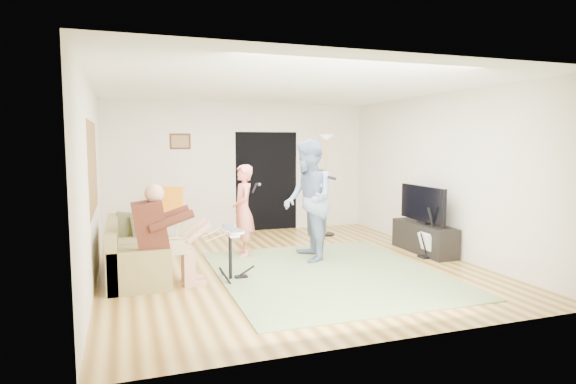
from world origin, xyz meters
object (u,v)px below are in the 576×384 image
at_px(guitar_spare, 427,243).
at_px(dining_chair, 168,228).
at_px(drum_kit, 230,257).
at_px(tv_cabinet, 424,238).
at_px(television, 423,203).
at_px(sofa, 131,258).
at_px(guitarist, 308,200).
at_px(torchiere_lamp, 326,166).
at_px(singer, 243,211).

bearing_deg(guitar_spare, dining_chair, 153.68).
height_order(drum_kit, tv_cabinet, drum_kit).
xyz_separation_m(drum_kit, television, (3.45, 0.54, 0.53)).
xyz_separation_m(sofa, guitarist, (2.70, 0.02, 0.71)).
bearing_deg(guitar_spare, torchiere_lamp, 108.97).
relative_size(drum_kit, dining_chair, 0.67).
bearing_deg(guitar_spare, singer, 158.33).
xyz_separation_m(guitar_spare, television, (0.14, 0.35, 0.61)).
bearing_deg(guitarist, singer, -117.62).
xyz_separation_m(guitarist, dining_chair, (-2.06, 1.47, -0.58)).
xyz_separation_m(drum_kit, singer, (0.50, 1.30, 0.44)).
bearing_deg(drum_kit, dining_chair, 106.73).
bearing_deg(sofa, guitarist, 0.45).
relative_size(tv_cabinet, television, 1.16).
bearing_deg(dining_chair, torchiere_lamp, 26.62).
relative_size(torchiere_lamp, television, 1.70).
distance_m(singer, guitar_spare, 3.06).
height_order(sofa, drum_kit, sofa).
height_order(singer, tv_cabinet, singer).
bearing_deg(dining_chair, television, -1.34).
bearing_deg(singer, sofa, -66.51).
bearing_deg(tv_cabinet, sofa, 178.69).
relative_size(singer, tv_cabinet, 1.09).
bearing_deg(guitarist, torchiere_lamp, 156.32).
bearing_deg(sofa, dining_chair, 66.78).
xyz_separation_m(sofa, singer, (1.79, 0.65, 0.50)).
relative_size(guitar_spare, television, 0.69).
bearing_deg(torchiere_lamp, sofa, -153.93).
relative_size(sofa, torchiere_lamp, 0.94).
distance_m(guitarist, television, 2.05).
xyz_separation_m(dining_chair, tv_cabinet, (4.14, -1.60, -0.14)).
bearing_deg(tv_cabinet, dining_chair, 158.85).
relative_size(singer, dining_chair, 1.38).
distance_m(drum_kit, guitar_spare, 3.32).
bearing_deg(guitar_spare, sofa, 174.27).
distance_m(sofa, singer, 1.97).
distance_m(guitar_spare, dining_chair, 4.41).
distance_m(dining_chair, television, 4.42).
distance_m(singer, television, 3.04).
height_order(drum_kit, dining_chair, dining_chair).
bearing_deg(sofa, television, -1.32).
relative_size(guitar_spare, tv_cabinet, 0.59).
xyz_separation_m(drum_kit, guitar_spare, (3.31, 0.19, -0.09)).
bearing_deg(television, sofa, 178.68).
relative_size(drum_kit, torchiere_lamp, 0.36).
relative_size(guitarist, dining_chair, 1.76).
xyz_separation_m(sofa, tv_cabinet, (4.79, -0.11, -0.01)).
height_order(tv_cabinet, television, television).
bearing_deg(television, drum_kit, -171.09).
distance_m(guitar_spare, tv_cabinet, 0.40).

